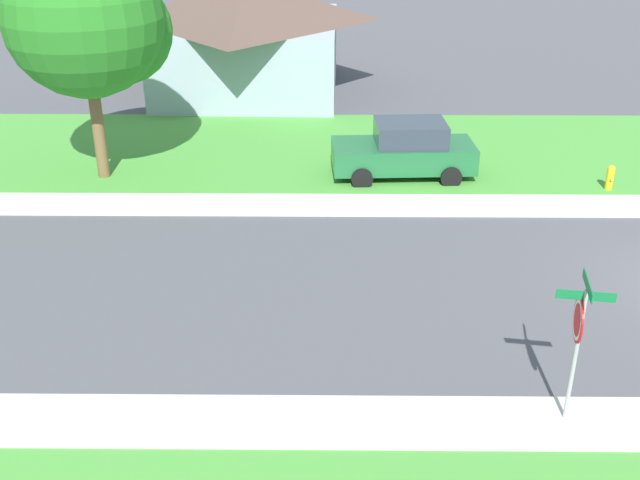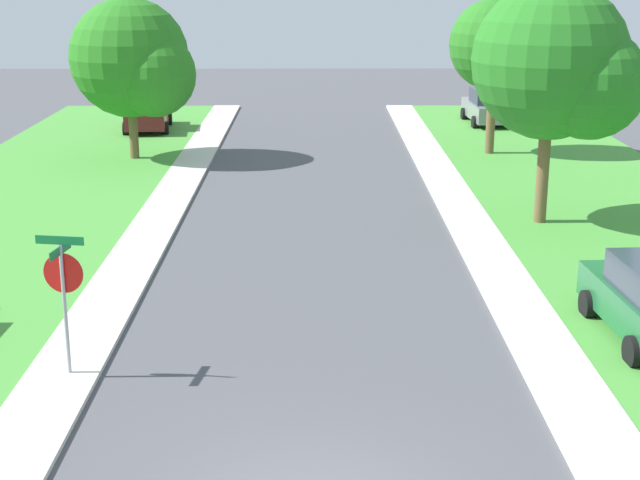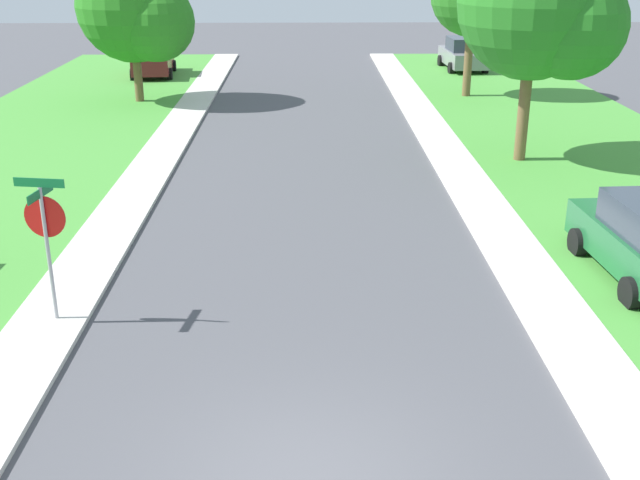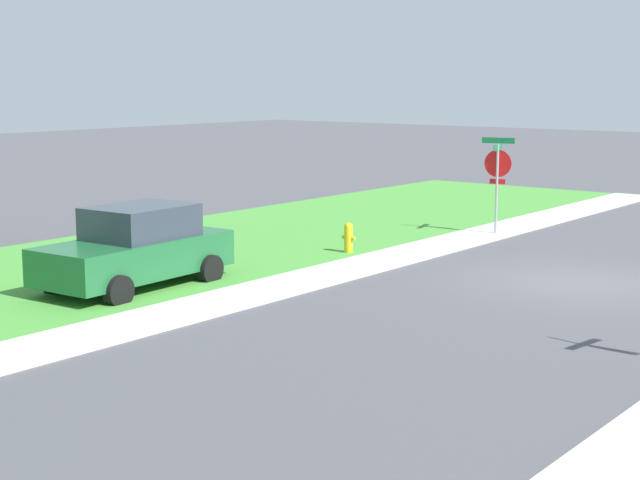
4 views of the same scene
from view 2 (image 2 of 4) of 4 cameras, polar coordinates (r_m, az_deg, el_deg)
The scene contains 8 objects.
sidewalk_east at distance 25.47m, azimuth 10.17°, elevation -1.06°, with size 1.40×56.00×0.10m, color beige.
sidewalk_west at distance 25.49m, azimuth -11.10°, elevation -1.10°, with size 1.40×56.00×0.10m, color beige.
stop_sign_far_corner at distance 18.09m, azimuth -15.12°, elevation -2.44°, with size 0.91×0.91×2.77m.
car_maroon_far_down_street at distance 45.40m, azimuth -10.29°, elevation 7.55°, with size 2.31×4.44×1.76m.
car_grey_driveway_right at distance 47.08m, azimuth 10.06°, elevation 7.86°, with size 2.18×4.37×1.76m.
tree_across_right at distance 28.34m, azimuth 14.21°, elevation 10.03°, with size 4.86×4.52×7.10m.
tree_sidewalk_mid at distance 38.98m, azimuth 10.74°, elevation 11.23°, with size 3.88×3.61×6.25m.
tree_corner_large at distance 37.97m, azimuth -10.99°, elevation 10.43°, with size 4.96×4.61×6.33m.
Camera 2 is at (0.06, -11.91, 7.49)m, focal length 53.40 mm.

